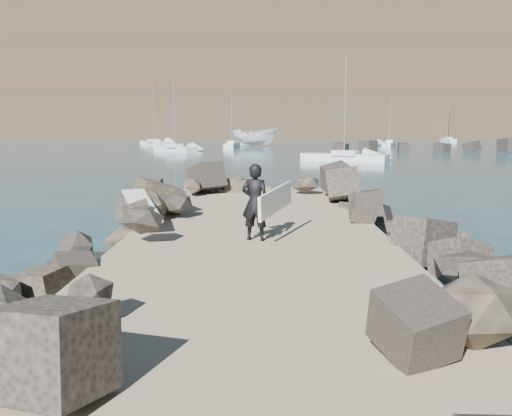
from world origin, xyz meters
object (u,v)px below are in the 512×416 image
at_px(surfer_with_board, 258,202).
at_px(boat_imported, 254,137).
at_px(surfboard_resting, 141,210).
at_px(sailboat_f, 447,140).

bearing_deg(surfer_with_board, boat_imported, 90.71).
distance_m(surfboard_resting, surfer_with_board, 3.32).
distance_m(boat_imported, sailboat_f, 37.90).
height_order(surfboard_resting, surfer_with_board, surfer_with_board).
relative_size(boat_imported, sailboat_f, 1.03).
xyz_separation_m(surfboard_resting, sailboat_f, (35.62, 86.69, -0.69)).
distance_m(surfboard_resting, sailboat_f, 93.73).
height_order(boat_imported, surfer_with_board, boat_imported).
bearing_deg(sailboat_f, boat_imported, -152.48).
height_order(surfboard_resting, sailboat_f, sailboat_f).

